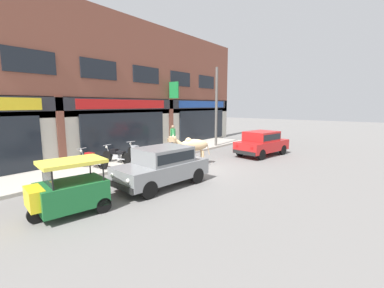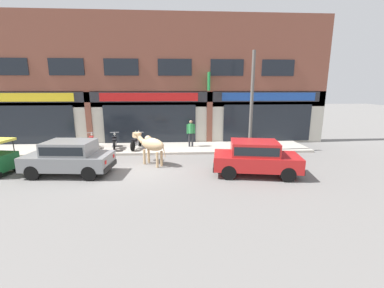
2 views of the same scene
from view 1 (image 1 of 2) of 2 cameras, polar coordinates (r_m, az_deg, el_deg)
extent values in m
plane|color=slate|center=(12.40, 0.34, -5.36)|extent=(90.00, 90.00, 0.00)
cube|color=#B7AFA3|center=(14.82, -10.75, -2.92)|extent=(19.00, 2.81, 0.13)
cube|color=brown|center=(15.99, -15.44, 16.44)|extent=(23.00, 0.55, 5.65)
cube|color=beige|center=(15.89, -14.92, 3.67)|extent=(23.00, 0.55, 3.40)
cube|color=#28282D|center=(15.58, -14.41, 8.57)|extent=(22.08, 0.08, 0.64)
cube|color=brown|center=(13.67, -27.09, 2.24)|extent=(0.36, 0.12, 3.40)
cube|color=black|center=(15.66, -14.15, 2.34)|extent=(5.83, 0.10, 2.40)
cube|color=red|center=(15.56, -14.34, 8.57)|extent=(6.13, 0.05, 0.52)
cube|color=brown|center=(18.23, -4.67, 4.55)|extent=(0.36, 0.12, 3.40)
cube|color=black|center=(21.20, 2.48, 4.20)|extent=(5.83, 0.10, 2.40)
cube|color=#1E479E|center=(21.13, 2.56, 8.80)|extent=(6.13, 0.05, 0.52)
cube|color=black|center=(13.32, -32.30, 15.31)|extent=(2.09, 0.06, 1.00)
cube|color=black|center=(14.77, -19.91, 15.33)|extent=(2.09, 0.06, 1.00)
cube|color=black|center=(16.73, -10.09, 14.86)|extent=(2.09, 0.06, 1.00)
cube|color=black|center=(19.05, -2.54, 14.22)|extent=(2.09, 0.06, 1.00)
cube|color=black|center=(21.62, 3.26, 13.55)|extent=(2.09, 0.06, 1.00)
cube|color=#197A38|center=(17.82, -4.04, 11.86)|extent=(0.08, 0.80, 1.10)
ellipsoid|color=tan|center=(12.83, 0.43, -0.23)|extent=(1.40, 1.31, 0.60)
sphere|color=tan|center=(12.75, -0.80, 0.73)|extent=(0.32, 0.32, 0.32)
cylinder|color=tan|center=(12.74, -1.36, -3.32)|extent=(0.12, 0.12, 0.72)
cylinder|color=tan|center=(13.01, -1.57, -3.06)|extent=(0.12, 0.12, 0.72)
cylinder|color=tan|center=(12.91, 2.45, -3.16)|extent=(0.12, 0.12, 0.72)
cylinder|color=tan|center=(13.18, 2.16, -2.91)|extent=(0.12, 0.12, 0.72)
cylinder|color=tan|center=(12.68, -3.20, 0.33)|extent=(0.51, 0.49, 0.43)
cube|color=tan|center=(12.62, -4.38, 1.06)|extent=(0.42, 0.40, 0.26)
cube|color=#957A57|center=(12.61, -5.19, 0.86)|extent=(0.21, 0.21, 0.14)
cone|color=beige|center=(12.50, -4.15, 1.83)|extent=(0.12, 0.12, 0.19)
cone|color=beige|center=(12.70, -4.26, 1.93)|extent=(0.12, 0.12, 0.19)
cube|color=tan|center=(12.46, -3.93, 1.25)|extent=(0.12, 0.13, 0.10)
cube|color=tan|center=(12.78, -4.11, 1.43)|extent=(0.12, 0.13, 0.10)
cylinder|color=tan|center=(13.03, 3.62, -1.09)|extent=(0.15, 0.14, 0.60)
cylinder|color=black|center=(17.28, 15.33, -0.64)|extent=(0.62, 0.28, 0.60)
cylinder|color=black|center=(16.56, 19.51, -1.23)|extent=(0.62, 0.28, 0.60)
cylinder|color=black|center=(15.42, 10.67, -1.58)|extent=(0.62, 0.28, 0.60)
cylinder|color=black|center=(14.61, 15.15, -2.30)|extent=(0.62, 0.28, 0.60)
cube|color=red|center=(15.90, 15.29, -0.34)|extent=(3.72, 2.18, 0.60)
cube|color=red|center=(15.74, 15.18, 1.71)|extent=(2.12, 1.75, 0.56)
cube|color=black|center=(15.74, 15.18, 1.71)|extent=(1.97, 1.74, 0.35)
cube|color=black|center=(17.40, 18.36, -0.45)|extent=(0.38, 1.52, 0.20)
cube|color=black|center=(14.53, 11.54, -1.91)|extent=(0.38, 1.52, 0.20)
sphere|color=silver|center=(17.62, 17.11, 0.71)|extent=(0.14, 0.14, 0.14)
sphere|color=silver|center=(17.15, 19.85, 0.37)|extent=(0.14, 0.14, 0.14)
cube|color=red|center=(14.75, 9.97, -0.45)|extent=(0.06, 0.16, 0.14)
cube|color=red|center=(14.17, 13.12, -0.92)|extent=(0.06, 0.16, 0.14)
cylinder|color=black|center=(8.51, -9.55, -10.00)|extent=(0.61, 0.23, 0.60)
cylinder|color=black|center=(9.65, -14.76, -7.91)|extent=(0.61, 0.23, 0.60)
cylinder|color=black|center=(9.99, 1.10, -7.04)|extent=(0.61, 0.23, 0.60)
cylinder|color=black|center=(10.98, -4.48, -5.62)|extent=(0.61, 0.23, 0.60)
cube|color=gray|center=(9.65, -6.72, -5.83)|extent=(3.63, 1.91, 0.60)
cube|color=gray|center=(9.59, -6.32, -2.37)|extent=(2.02, 1.61, 0.56)
cube|color=black|center=(9.59, -6.32, -2.37)|extent=(1.87, 1.61, 0.35)
cube|color=black|center=(8.75, -15.52, -9.12)|extent=(0.26, 1.52, 0.20)
cube|color=black|center=(10.86, 0.36, -5.33)|extent=(0.26, 1.52, 0.20)
sphere|color=silver|center=(8.26, -14.05, -7.96)|extent=(0.14, 0.14, 0.14)
sphere|color=silver|center=(9.06, -17.34, -6.62)|extent=(0.14, 0.14, 0.14)
cube|color=red|center=(10.48, 2.44, -4.05)|extent=(0.04, 0.16, 0.14)
cube|color=red|center=(11.14, -1.42, -3.28)|extent=(0.04, 0.16, 0.14)
cylinder|color=black|center=(7.90, -31.32, -13.32)|extent=(0.45, 0.19, 0.44)
cylinder|color=black|center=(7.82, -19.09, -12.72)|extent=(0.45, 0.19, 0.44)
cylinder|color=black|center=(8.73, -21.80, -10.58)|extent=(0.45, 0.19, 0.44)
cube|color=#19602D|center=(7.97, -25.07, -9.99)|extent=(1.88, 1.44, 0.70)
cube|color=yellow|center=(7.75, -31.58, -10.22)|extent=(0.50, 0.92, 0.52)
cylinder|color=black|center=(7.20, -28.61, -7.01)|extent=(0.04, 0.04, 0.55)
cylinder|color=black|center=(8.14, -30.25, -5.41)|extent=(0.04, 0.04, 0.55)
cylinder|color=black|center=(7.57, -19.11, -5.67)|extent=(0.04, 0.04, 0.55)
cylinder|color=black|center=(8.47, -21.73, -4.32)|extent=(0.04, 0.04, 0.55)
cube|color=#DBCC42|center=(7.75, -25.14, -3.61)|extent=(1.78, 1.36, 0.10)
cube|color=black|center=(7.67, -29.48, -6.20)|extent=(0.19, 0.92, 0.50)
cylinder|color=black|center=(13.15, -23.18, -3.41)|extent=(0.23, 0.57, 0.56)
cylinder|color=black|center=(12.27, -19.24, -4.02)|extent=(0.23, 0.57, 0.56)
cube|color=#B2B5BA|center=(12.68, -21.23, -3.54)|extent=(0.27, 0.36, 0.24)
cube|color=red|center=(12.74, -21.80, -2.32)|extent=(0.33, 0.45, 0.24)
cube|color=black|center=(12.46, -20.52, -2.58)|extent=(0.34, 0.56, 0.12)
cylinder|color=#B2B5BA|center=(13.05, -23.09, -2.14)|extent=(0.10, 0.27, 0.59)
cylinder|color=#B2B5BA|center=(13.03, -23.28, -0.92)|extent=(0.51, 0.15, 0.03)
sphere|color=silver|center=(13.10, -23.42, -1.42)|extent=(0.12, 0.12, 0.12)
cylinder|color=#B2B5BA|center=(12.37, -20.41, -4.17)|extent=(0.17, 0.48, 0.06)
cylinder|color=black|center=(13.83, -18.27, -2.57)|extent=(0.20, 0.57, 0.56)
cylinder|color=black|center=(12.97, -14.41, -3.13)|extent=(0.20, 0.57, 0.56)
cube|color=#B2B5BA|center=(13.37, -16.35, -2.68)|extent=(0.26, 0.35, 0.24)
cube|color=black|center=(13.44, -16.89, -1.53)|extent=(0.31, 0.44, 0.24)
cube|color=black|center=(13.17, -15.64, -1.76)|extent=(0.31, 0.55, 0.12)
cylinder|color=#B2B5BA|center=(13.73, -18.15, -1.37)|extent=(0.09, 0.27, 0.59)
cylinder|color=#B2B5BA|center=(13.72, -18.33, -0.20)|extent=(0.52, 0.13, 0.03)
sphere|color=silver|center=(13.78, -18.48, -0.68)|extent=(0.12, 0.12, 0.12)
cylinder|color=#B2B5BA|center=(13.07, -15.52, -3.27)|extent=(0.15, 0.48, 0.06)
cylinder|color=black|center=(14.67, -13.41, -1.74)|extent=(0.20, 0.57, 0.56)
cylinder|color=black|center=(13.60, -10.92, -2.47)|extent=(0.20, 0.57, 0.56)
cube|color=#B2B5BA|center=(14.10, -12.18, -1.95)|extent=(0.25, 0.35, 0.24)
cube|color=#A8AAB2|center=(14.20, -12.53, -0.82)|extent=(0.31, 0.44, 0.24)
cube|color=black|center=(13.86, -11.72, -1.11)|extent=(0.31, 0.55, 0.12)
cylinder|color=#B2B5BA|center=(14.57, -13.34, -0.61)|extent=(0.09, 0.27, 0.59)
cylinder|color=#B2B5BA|center=(14.56, -13.46, 0.49)|extent=(0.52, 0.12, 0.03)
sphere|color=silver|center=(14.63, -13.55, 0.05)|extent=(0.12, 0.12, 0.12)
cylinder|color=#B2B5BA|center=(13.76, -11.83, -2.54)|extent=(0.14, 0.48, 0.06)
cylinder|color=#2D2D33|center=(16.43, -4.42, 0.04)|extent=(0.11, 0.11, 0.82)
cylinder|color=#2D2D33|center=(16.57, -4.04, 0.11)|extent=(0.11, 0.11, 0.82)
cylinder|color=#33934C|center=(16.41, -4.26, 2.46)|extent=(0.32, 0.32, 0.56)
cylinder|color=#33934C|center=(16.25, -4.70, 2.29)|extent=(0.08, 0.08, 0.56)
cylinder|color=#33934C|center=(16.58, -3.82, 2.43)|extent=(0.08, 0.08, 0.56)
sphere|color=tan|center=(16.37, -4.27, 3.85)|extent=(0.20, 0.20, 0.20)
cylinder|color=#595651|center=(18.23, 5.43, 8.16)|extent=(0.18, 0.18, 5.43)
camera|label=2|loc=(11.90, 59.19, 7.54)|focal=24.00mm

